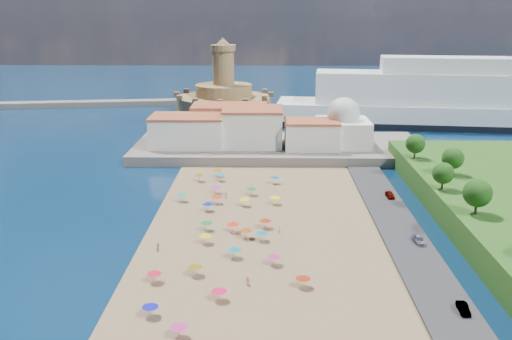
{
  "coord_description": "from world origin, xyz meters",
  "views": [
    {
      "loc": [
        6.61,
        -102.46,
        44.62
      ],
      "look_at": [
        4.0,
        25.0,
        8.0
      ],
      "focal_mm": 40.0,
      "sensor_mm": 36.0,
      "label": 1
    }
  ],
  "objects": [
    {
      "name": "ground",
      "position": [
        0.0,
        0.0,
        0.0
      ],
      "size": [
        700.0,
        700.0,
        0.0
      ],
      "primitive_type": "plane",
      "color": "#071938",
      "rests_on": "ground"
    },
    {
      "name": "terrace",
      "position": [
        10.0,
        73.0,
        1.5
      ],
      "size": [
        90.0,
        36.0,
        3.0
      ],
      "primitive_type": "cube",
      "color": "#59544C",
      "rests_on": "ground"
    },
    {
      "name": "jetty",
      "position": [
        -12.0,
        108.0,
        1.2
      ],
      "size": [
        18.0,
        70.0,
        2.4
      ],
      "primitive_type": "cube",
      "color": "#59544C",
      "rests_on": "ground"
    },
    {
      "name": "breakwater",
      "position": [
        -110.0,
        153.0,
        1.3
      ],
      "size": [
        199.03,
        34.77,
        2.6
      ],
      "primitive_type": "cube",
      "rotation": [
        0.0,
        0.0,
        0.14
      ],
      "color": "#59544C",
      "rests_on": "ground"
    },
    {
      "name": "waterfront_buildings",
      "position": [
        -3.05,
        73.64,
        7.88
      ],
      "size": [
        57.0,
        29.0,
        11.0
      ],
      "color": "silver",
      "rests_on": "terrace"
    },
    {
      "name": "domed_building",
      "position": [
        30.0,
        71.0,
        8.97
      ],
      "size": [
        16.0,
        16.0,
        15.0
      ],
      "color": "silver",
      "rests_on": "terrace"
    },
    {
      "name": "fortress",
      "position": [
        -12.0,
        138.0,
        6.68
      ],
      "size": [
        40.0,
        40.0,
        32.4
      ],
      "color": "#9D784E",
      "rests_on": "ground"
    },
    {
      "name": "cruise_ship",
      "position": [
        84.18,
        114.53,
        9.58
      ],
      "size": [
        149.53,
        38.52,
        32.34
      ],
      "color": "black",
      "rests_on": "ground"
    },
    {
      "name": "beach_parasols",
      "position": [
        -1.82,
        -12.49,
        2.15
      ],
      "size": [
        30.25,
        112.04,
        2.2
      ],
      "color": "gray",
      "rests_on": "beach"
    },
    {
      "name": "beachgoers",
      "position": [
        -1.61,
        -12.16,
        1.11
      ],
      "size": [
        29.12,
        90.89,
        1.87
      ],
      "color": "tan",
      "rests_on": "beach"
    },
    {
      "name": "parked_cars",
      "position": [
        36.0,
        -7.02,
        1.37
      ],
      "size": [
        2.2,
        71.84,
        1.42
      ],
      "color": "gray",
      "rests_on": "promenade"
    },
    {
      "name": "hillside_trees",
      "position": [
        48.21,
        -10.17,
        10.07
      ],
      "size": [
        11.6,
        110.13,
        7.21
      ],
      "color": "#382314",
      "rests_on": "hillside"
    }
  ]
}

